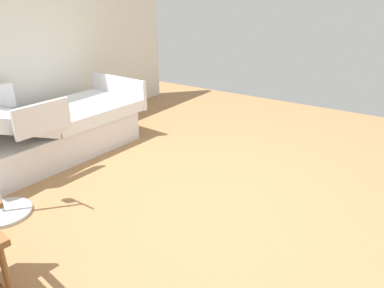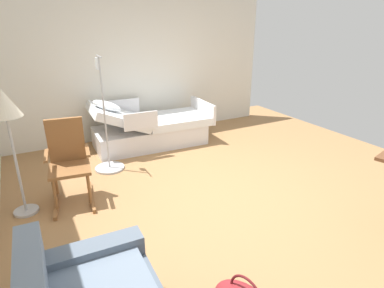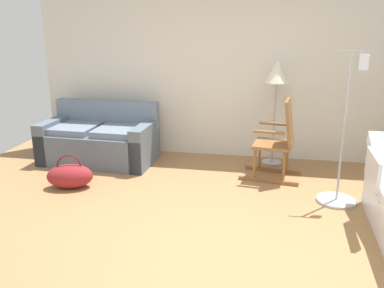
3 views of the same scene
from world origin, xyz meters
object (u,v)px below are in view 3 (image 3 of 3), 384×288
object	(u,v)px
iv_pole	(339,181)
duffel_bag	(70,176)
couch	(100,141)
rocking_chair	(278,141)
floor_lamp	(277,79)

from	to	relation	value
iv_pole	duffel_bag	bearing A→B (deg)	-176.89
couch	duffel_bag	distance (m)	1.05
rocking_chair	duffel_bag	distance (m)	2.66
couch	rocking_chair	world-z (taller)	rocking_chair
iv_pole	floor_lamp	bearing A→B (deg)	121.32
iv_pole	couch	bearing A→B (deg)	165.02
floor_lamp	iv_pole	xyz separation A→B (m)	(0.73, -1.19, -0.98)
couch	floor_lamp	world-z (taller)	floor_lamp
duffel_bag	rocking_chair	bearing A→B (deg)	17.93
rocking_chair	duffel_bag	bearing A→B (deg)	-162.07
rocking_chair	iv_pole	world-z (taller)	iv_pole
duffel_bag	iv_pole	size ratio (longest dim) A/B	0.37
floor_lamp	couch	bearing A→B (deg)	-172.39
couch	iv_pole	world-z (taller)	iv_pole
couch	rocking_chair	size ratio (longest dim) A/B	1.55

